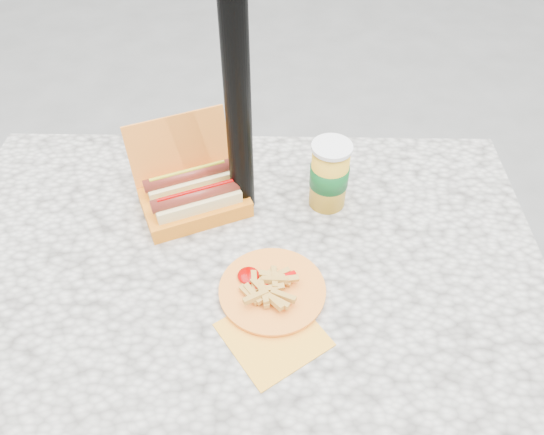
{
  "coord_description": "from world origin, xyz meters",
  "views": [
    {
      "loc": [
        0.08,
        -0.66,
        1.55
      ],
      "look_at": [
        0.06,
        0.07,
        0.8
      ],
      "focal_mm": 35.0,
      "sensor_mm": 36.0,
      "label": 1
    }
  ],
  "objects_px": {
    "fries_plate": "(271,293)",
    "soda_cup": "(329,175)",
    "hotdog_box": "(193,193)",
    "umbrella_pole": "(235,56)"
  },
  "relations": [
    {
      "from": "fries_plate",
      "to": "soda_cup",
      "type": "bearing_deg",
      "value": 65.45
    },
    {
      "from": "fries_plate",
      "to": "soda_cup",
      "type": "relative_size",
      "value": 1.91
    },
    {
      "from": "hotdog_box",
      "to": "fries_plate",
      "type": "relative_size",
      "value": 0.9
    },
    {
      "from": "umbrella_pole",
      "to": "fries_plate",
      "type": "bearing_deg",
      "value": -74.97
    },
    {
      "from": "hotdog_box",
      "to": "soda_cup",
      "type": "relative_size",
      "value": 1.72
    },
    {
      "from": "hotdog_box",
      "to": "soda_cup",
      "type": "distance_m",
      "value": 0.29
    },
    {
      "from": "soda_cup",
      "to": "umbrella_pole",
      "type": "bearing_deg",
      "value": -177.61
    },
    {
      "from": "umbrella_pole",
      "to": "hotdog_box",
      "type": "distance_m",
      "value": 0.33
    },
    {
      "from": "hotdog_box",
      "to": "fries_plate",
      "type": "xyz_separation_m",
      "value": [
        0.17,
        -0.23,
        -0.03
      ]
    },
    {
      "from": "umbrella_pole",
      "to": "soda_cup",
      "type": "bearing_deg",
      "value": 2.39
    }
  ]
}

